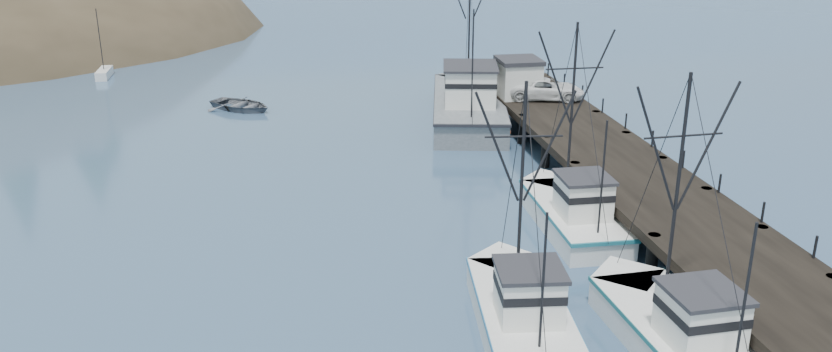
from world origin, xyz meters
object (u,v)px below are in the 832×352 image
Objects in this scene: pier_shed at (518,77)px; work_vessel at (468,103)px; trawler_far at (572,212)px; trawler_mid at (520,308)px; motorboat at (241,110)px; trawler_near at (675,330)px; pier at (619,165)px; pickup_truck at (546,89)px.

work_vessel is at bearing 153.56° from pier_shed.
trawler_far is at bearing -98.19° from pier_shed.
trawler_mid is 37.38m from motorboat.
trawler_near is at bearing -26.44° from trawler_mid.
pier is at bearing 53.92° from trawler_mid.
pier_shed is 2.19m from pickup_truck.
pier_shed reaches higher than motorboat.
pier is 13.81m from pickup_truck.
work_vessel is at bearing 91.52° from trawler_far.
trawler_near is 2.01× the size of pickup_truck.
pier_shed is at bearing -70.06° from motorboat.
pier is at bearing 74.38° from trawler_near.
trawler_far is at bearing -106.88° from motorboat.
trawler_mid is at bearing -126.08° from pier.
pier is at bearing -73.84° from work_vessel.
trawler_mid is 3.17× the size of pier_shed.
pier_shed is (2.96, 30.85, 2.60)m from trawler_near.
pickup_truck is (4.72, 29.72, 1.93)m from trawler_near.
trawler_mid is at bearing -106.23° from pier_shed.
motorboat is (-11.93, 35.42, -0.82)m from trawler_mid.
trawler_mid reaches higher than motorboat.
motorboat is at bearing 108.61° from trawler_mid.
pickup_truck reaches higher than pier.
work_vessel reaches higher than pickup_truck.
motorboat is at bearing 134.43° from pier.
pier_shed is (8.22, 28.23, 2.60)m from trawler_mid.
pickup_truck is at bearing -28.69° from work_vessel.
trawler_far is 3.34× the size of pier_shed.
work_vessel is 4.28m from pier_shed.
trawler_mid is 28.95m from pickup_truck.
trawler_near is 0.63× the size of work_vessel.
trawler_far is 18.59m from pickup_truck.
work_vessel is 5.42× the size of pier_shed.
trawler_far is 31.50m from motorboat.
trawler_far reaches higher than pickup_truck.
work_vessel is (-0.55, 20.69, 0.41)m from trawler_far.
pickup_truck is at bearing -71.21° from motorboat.
pier is 16.52m from trawler_mid.
pickup_truck is 1.02× the size of motorboat.
pier_shed is at bearing 73.77° from trawler_mid.
trawler_near is 41.74m from motorboat.
trawler_near is 2.04× the size of motorboat.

